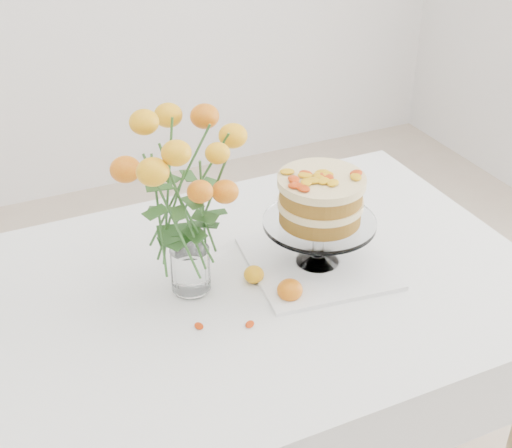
{
  "coord_description": "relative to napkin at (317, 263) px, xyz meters",
  "views": [
    {
      "loc": [
        -0.5,
        -1.21,
        1.73
      ],
      "look_at": [
        0.07,
        0.01,
        0.9
      ],
      "focal_mm": 50.0,
      "sensor_mm": 36.0,
      "label": 1
    }
  ],
  "objects": [
    {
      "name": "table",
      "position": [
        -0.22,
        0.0,
        -0.09
      ],
      "size": [
        1.43,
        0.93,
        0.76
      ],
      "color": "tan",
      "rests_on": "ground"
    },
    {
      "name": "napkin",
      "position": [
        0.0,
        0.0,
        0.0
      ],
      "size": [
        0.35,
        0.35,
        0.01
      ],
      "primitive_type": "cube",
      "rotation": [
        0.0,
        0.0,
        -0.12
      ],
      "color": "white",
      "rests_on": "table"
    },
    {
      "name": "cake_stand",
      "position": [
        0.0,
        -0.0,
        0.16
      ],
      "size": [
        0.26,
        0.26,
        0.24
      ],
      "rotation": [
        0.0,
        0.0,
        0.36
      ],
      "color": "white",
      "rests_on": "napkin"
    },
    {
      "name": "rose_vase",
      "position": [
        -0.31,
        0.03,
        0.26
      ],
      "size": [
        0.35,
        0.35,
        0.44
      ],
      "rotation": [
        0.0,
        0.0,
        0.24
      ],
      "color": "white",
      "rests_on": "table"
    },
    {
      "name": "loose_rose_near",
      "position": [
        -0.17,
        0.0,
        0.01
      ],
      "size": [
        0.08,
        0.05,
        0.04
      ],
      "rotation": [
        0.0,
        0.0,
        0.35
      ],
      "color": "#FFA316",
      "rests_on": "table"
    },
    {
      "name": "loose_rose_far",
      "position": [
        -0.12,
        -0.09,
        0.02
      ],
      "size": [
        0.1,
        0.06,
        0.05
      ],
      "rotation": [
        0.0,
        0.0,
        -0.31
      ],
      "color": "#D04E0A",
      "rests_on": "table"
    },
    {
      "name": "stray_petal_a",
      "position": [
        -0.34,
        -0.1,
        -0.0
      ],
      "size": [
        0.03,
        0.02,
        0.0
      ],
      "primitive_type": "ellipsoid",
      "color": "#E4A40E",
      "rests_on": "table"
    },
    {
      "name": "stray_petal_b",
      "position": [
        -0.24,
        -0.14,
        -0.0
      ],
      "size": [
        0.03,
        0.02,
        0.0
      ],
      "primitive_type": "ellipsoid",
      "color": "#E4A40E",
      "rests_on": "table"
    }
  ]
}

